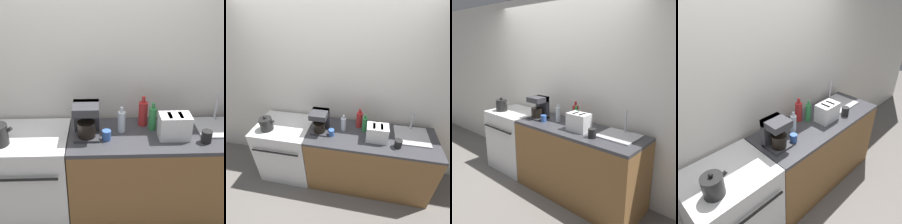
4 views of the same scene
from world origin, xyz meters
The scene contains 13 objects.
ground_plane centered at (0.00, 0.00, 0.00)m, with size 12.00×12.00×0.00m, color slate.
wall_back centered at (0.00, 0.69, 1.30)m, with size 8.00×0.05×2.60m.
stove centered at (-0.64, 0.32, 0.48)m, with size 0.77×0.68×0.93m.
counter_block centered at (0.60, 0.31, 0.46)m, with size 1.69×0.63×0.93m.
kettle centered at (-0.81, 0.19, 1.02)m, with size 0.21×0.17×0.21m.
toaster centered at (0.66, 0.25, 1.04)m, with size 0.26×0.18×0.21m.
coffee_maker centered at (-0.08, 0.31, 1.09)m, with size 0.22×0.23×0.31m.
sink_tray centered at (1.12, 0.41, 0.95)m, with size 0.43×0.38×0.28m.
bottle_clear centered at (0.22, 0.37, 1.03)m, with size 0.07×0.07×0.24m.
bottle_green centered at (0.50, 0.40, 1.04)m, with size 0.07×0.07×0.26m.
bottle_red centered at (0.42, 0.49, 1.05)m, with size 0.08×0.08×0.28m.
cup_blue centered at (0.08, 0.23, 0.97)m, with size 0.08×0.08×0.09m.
cup_black centered at (0.92, 0.17, 0.98)m, with size 0.09×0.09×0.11m.
Camera 4 is at (-1.19, -1.02, 2.30)m, focal length 35.00 mm.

